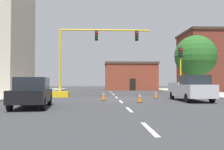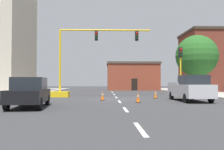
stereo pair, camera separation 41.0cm
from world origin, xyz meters
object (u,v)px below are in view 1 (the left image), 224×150
Objects in this scene: pickup_truck_silver at (190,89)px; tree_right_mid at (195,56)px; traffic_cone_roadside_b at (140,98)px; traffic_signal_gantry at (73,74)px; sedan_black_near_left at (32,92)px; traffic_light_pole_right at (181,61)px; traffic_cone_roadside_c at (156,94)px; traffic_cone_roadside_a at (104,96)px.

tree_right_mid is at bearing 67.05° from pickup_truck_silver.
traffic_signal_gantry is at bearing 127.64° from traffic_cone_roadside_b.
traffic_cone_roadside_b is (6.74, 3.18, -0.52)m from sedan_black_near_left.
traffic_cone_roadside_b is (-4.85, -5.71, -3.16)m from traffic_light_pole_right.
tree_right_mid is 12.10m from traffic_cone_roadside_c.
traffic_cone_roadside_c is (-2.61, -0.92, -3.16)m from traffic_light_pole_right.
traffic_signal_gantry is at bearing 149.61° from pickup_truck_silver.
pickup_truck_silver is 11.92m from sedan_black_near_left.
traffic_cone_roadside_a is (-11.91, -11.06, -4.49)m from tree_right_mid.
traffic_light_pole_right is 14.84m from sedan_black_near_left.
traffic_cone_roadside_c is at bearing 25.91° from traffic_cone_roadside_a.
tree_right_mid reaches higher than traffic_cone_roadside_c.
sedan_black_near_left is at bearing -138.42° from traffic_cone_roadside_c.
sedan_black_near_left reaches higher than traffic_cone_roadside_b.
sedan_black_near_left is 6.16× the size of traffic_cone_roadside_c.
traffic_signal_gantry reaches higher than sedan_black_near_left.
pickup_truck_silver is 3.93m from traffic_cone_roadside_c.
tree_right_mid is (14.89, 6.31, 2.55)m from traffic_signal_gantry.
traffic_light_pole_right reaches higher than traffic_cone_roadside_c.
traffic_signal_gantry is 9.30m from traffic_cone_roadside_b.
tree_right_mid reaches higher than traffic_cone_roadside_b.
traffic_light_pole_right reaches higher than traffic_cone_roadside_a.
traffic_cone_roadside_c is at bearing -160.69° from traffic_light_pole_right.
tree_right_mid is at bearing 42.88° from traffic_cone_roadside_a.
traffic_light_pole_right is at bearing -119.88° from tree_right_mid.
sedan_black_near_left reaches higher than traffic_cone_roadside_a.
traffic_light_pole_right is (10.41, -1.50, 1.23)m from traffic_signal_gantry.
traffic_signal_gantry is at bearing -157.03° from tree_right_mid.
traffic_signal_gantry is at bearing 83.47° from sedan_black_near_left.
sedan_black_near_left is 7.47m from traffic_cone_roadside_b.
sedan_black_near_left is at bearing -126.53° from traffic_cone_roadside_a.
tree_right_mid is 16.86m from traffic_cone_roadside_a.
tree_right_mid is 9.93× the size of traffic_cone_roadside_c.
pickup_truck_silver is at bearing -30.39° from traffic_signal_gantry.
tree_right_mid is 1.61× the size of sedan_black_near_left.
tree_right_mid is 13.65m from pickup_truck_silver.
pickup_truck_silver is at bearing -112.95° from tree_right_mid.
traffic_signal_gantry is 8.38m from traffic_cone_roadside_c.
traffic_cone_roadside_b is at bearing 25.25° from sedan_black_near_left.
traffic_signal_gantry is 1.84× the size of pickup_truck_silver.
traffic_light_pole_right is 6.48× the size of traffic_cone_roadside_b.
traffic_cone_roadside_b is 0.98× the size of traffic_cone_roadside_c.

